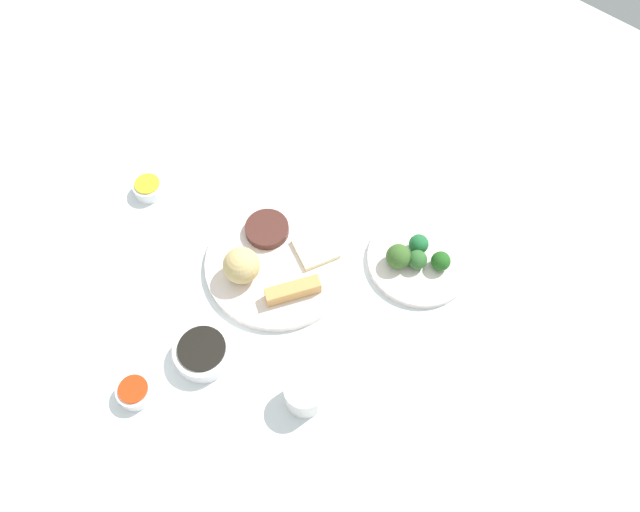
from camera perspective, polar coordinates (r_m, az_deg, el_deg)
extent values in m
cube|color=white|center=(1.25, -4.51, -1.81)|extent=(2.20, 2.20, 0.02)
cylinder|color=white|center=(1.24, -3.59, -0.72)|extent=(0.29, 0.29, 0.02)
sphere|color=tan|center=(1.20, -7.04, -0.85)|extent=(0.07, 0.07, 0.07)
cube|color=tan|center=(1.19, -2.44, -3.11)|extent=(0.10, 0.08, 0.03)
cube|color=beige|center=(1.24, -0.40, 0.67)|extent=(0.10, 0.10, 0.01)
cylinder|color=#4A241E|center=(1.26, -4.76, 2.40)|extent=(0.09, 0.09, 0.02)
cylinder|color=white|center=(1.26, 8.90, -0.32)|extent=(0.21, 0.21, 0.01)
sphere|color=#1F6733|center=(1.25, 8.82, 1.06)|extent=(0.04, 0.04, 0.04)
sphere|color=#205A1B|center=(1.24, 10.74, -0.45)|extent=(0.04, 0.04, 0.04)
sphere|color=#396227|center=(1.22, 7.03, -0.03)|extent=(0.05, 0.05, 0.05)
sphere|color=#2F632C|center=(1.23, 8.69, -0.32)|extent=(0.04, 0.04, 0.04)
cylinder|color=white|center=(1.17, -10.40, -8.47)|extent=(0.11, 0.11, 0.03)
cylinder|color=black|center=(1.15, -10.55, -8.13)|extent=(0.09, 0.09, 0.00)
cylinder|color=white|center=(1.18, -16.20, -11.59)|extent=(0.06, 0.06, 0.03)
cylinder|color=red|center=(1.16, -16.39, -11.34)|extent=(0.05, 0.05, 0.00)
cylinder|color=white|center=(1.38, -15.06, 5.88)|extent=(0.06, 0.06, 0.03)
cylinder|color=gold|center=(1.36, -15.21, 6.26)|extent=(0.05, 0.05, 0.00)
cylinder|color=silver|center=(1.11, -1.40, -12.22)|extent=(0.07, 0.07, 0.06)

